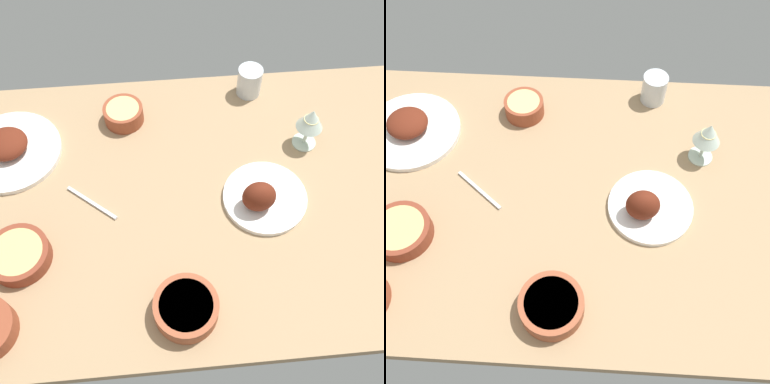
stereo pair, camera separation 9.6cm
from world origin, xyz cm
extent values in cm
cube|color=tan|center=(0.00, 0.00, 2.00)|extent=(140.00, 90.00, 4.00)
cylinder|color=white|center=(51.35, -19.32, 4.80)|extent=(29.24, 29.24, 1.60)
ellipsoid|color=#602314|center=(51.64, -19.54, 8.19)|extent=(12.16, 11.83, 5.62)
cylinder|color=white|center=(-19.72, 2.85, 4.80)|extent=(22.93, 22.93, 1.60)
ellipsoid|color=#602314|center=(-17.07, 5.48, 10.02)|extent=(8.89, 6.96, 9.62)
cylinder|color=brown|center=(44.89, 14.74, 6.29)|extent=(15.76, 15.76, 4.57)
cylinder|color=#D6BC70|center=(44.89, 14.74, 8.07)|extent=(12.92, 12.92, 1.00)
cylinder|color=#A35133|center=(4.29, 32.14, 6.86)|extent=(15.43, 15.43, 5.72)
cylinder|color=white|center=(4.29, 32.14, 9.22)|extent=(12.65, 12.65, 1.00)
cylinder|color=brown|center=(18.22, -29.09, 6.66)|extent=(11.96, 11.96, 5.32)
cylinder|color=#DBCC7A|center=(18.22, -29.09, 8.82)|extent=(9.81, 9.81, 1.00)
cylinder|color=silver|center=(-34.74, -15.38, 4.25)|extent=(7.00, 7.00, 0.50)
cylinder|color=silver|center=(-34.74, -15.38, 8.00)|extent=(1.00, 1.00, 7.00)
cone|color=silver|center=(-34.74, -15.38, 14.75)|extent=(7.60, 7.60, 6.50)
cylinder|color=beige|center=(-34.74, -15.38, 13.30)|extent=(4.18, 4.18, 2.80)
cylinder|color=silver|center=(-21.39, -37.21, 8.69)|extent=(7.66, 7.66, 9.39)
cube|color=silver|center=(27.45, -0.36, 4.40)|extent=(13.89, 11.62, 0.80)
camera|label=1|loc=(5.79, 64.02, 110.88)|focal=42.26mm
camera|label=2|loc=(-3.80, 64.17, 110.88)|focal=42.26mm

